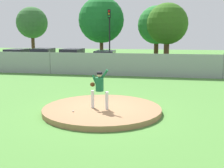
# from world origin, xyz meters

# --- Properties ---
(ground_plane) EXTENTS (80.00, 80.00, 0.00)m
(ground_plane) POSITION_xyz_m (0.00, 6.00, 0.00)
(ground_plane) COLOR #4C8438
(asphalt_strip) EXTENTS (44.00, 7.00, 0.01)m
(asphalt_strip) POSITION_xyz_m (0.00, 14.50, 0.00)
(asphalt_strip) COLOR #2B2B2D
(asphalt_strip) RESTS_ON ground_plane
(pitchers_mound) EXTENTS (4.85, 4.85, 0.21)m
(pitchers_mound) POSITION_xyz_m (0.00, 0.00, 0.10)
(pitchers_mound) COLOR #99704C
(pitchers_mound) RESTS_ON ground_plane
(pitcher_youth) EXTENTS (0.77, 0.32, 1.61)m
(pitcher_youth) POSITION_xyz_m (-0.06, -0.20, 1.12)
(pitcher_youth) COLOR silver
(pitcher_youth) RESTS_ON pitchers_mound
(baseball) EXTENTS (0.07, 0.07, 0.07)m
(baseball) POSITION_xyz_m (-0.94, -0.89, 0.24)
(baseball) COLOR white
(baseball) RESTS_ON pitchers_mound
(chainlink_fence) EXTENTS (32.53, 0.07, 1.82)m
(chainlink_fence) POSITION_xyz_m (0.00, 10.00, 0.86)
(chainlink_fence) COLOR gray
(chainlink_fence) RESTS_ON ground_plane
(parked_car_silver) EXTENTS (1.96, 4.27, 1.66)m
(parked_car_silver) POSITION_xyz_m (-11.96, 14.82, 0.79)
(parked_car_silver) COLOR #B7BABF
(parked_car_silver) RESTS_ON ground_plane
(parked_car_white) EXTENTS (2.18, 4.88, 1.62)m
(parked_car_white) POSITION_xyz_m (-3.03, 14.52, 0.78)
(parked_car_white) COLOR silver
(parked_car_white) RESTS_ON ground_plane
(parked_car_slate) EXTENTS (2.16, 4.26, 1.76)m
(parked_car_slate) POSITION_xyz_m (-9.15, 14.60, 0.83)
(parked_car_slate) COLOR slate
(parked_car_slate) RESTS_ON ground_plane
(parked_car_champagne) EXTENTS (2.06, 4.17, 1.76)m
(parked_car_champagne) POSITION_xyz_m (-6.17, 14.52, 0.83)
(parked_car_champagne) COLOR tan
(parked_car_champagne) RESTS_ON ground_plane
(traffic_cone_orange) EXTENTS (0.40, 0.40, 0.55)m
(traffic_cone_orange) POSITION_xyz_m (3.42, 15.89, 0.26)
(traffic_cone_orange) COLOR orange
(traffic_cone_orange) RESTS_ON asphalt_strip
(traffic_light_near) EXTENTS (0.28, 0.46, 5.63)m
(traffic_light_near) POSITION_xyz_m (-3.50, 18.87, 3.79)
(traffic_light_near) COLOR black
(traffic_light_near) RESTS_ON ground_plane
(tree_tall_centre) EXTENTS (3.93, 3.93, 6.46)m
(tree_tall_centre) POSITION_xyz_m (-14.33, 23.06, 4.47)
(tree_tall_centre) COLOR #4C331E
(tree_tall_centre) RESTS_ON ground_plane
(tree_broad_left) EXTENTS (5.31, 5.31, 7.35)m
(tree_broad_left) POSITION_xyz_m (-5.08, 21.96, 4.69)
(tree_broad_left) COLOR #4C331E
(tree_broad_left) RESTS_ON ground_plane
(tree_leaning_west) EXTENTS (4.43, 4.43, 6.35)m
(tree_leaning_west) POSITION_xyz_m (1.29, 23.06, 4.11)
(tree_leaning_west) COLOR #4C331E
(tree_leaning_west) RESTS_ON ground_plane
(tree_bushy_near) EXTENTS (4.50, 4.50, 6.46)m
(tree_bushy_near) POSITION_xyz_m (2.49, 21.20, 4.18)
(tree_bushy_near) COLOR #4C331E
(tree_bushy_near) RESTS_ON ground_plane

